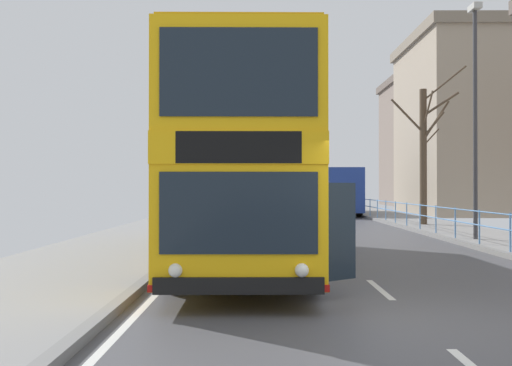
% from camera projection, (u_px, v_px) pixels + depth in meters
% --- Properties ---
extents(ground, '(15.80, 140.00, 0.20)m').
position_uv_depth(ground, '(368.00, 321.00, 7.62)').
color(ground, '#4A4A4F').
extents(double_decker_bus_main, '(3.40, 11.52, 4.38)m').
position_uv_depth(double_decker_bus_main, '(244.00, 169.00, 13.66)').
color(double_decker_bus_main, '#F4B20F').
rests_on(double_decker_bus_main, ground).
extents(background_bus_far_lane, '(2.72, 9.37, 3.07)m').
position_uv_depth(background_bus_far_lane, '(336.00, 190.00, 38.34)').
color(background_bus_far_lane, navy).
rests_on(background_bus_far_lane, ground).
extents(pedestrian_railing_far_kerb, '(0.05, 33.51, 1.03)m').
position_uv_depth(pedestrian_railing_far_kerb, '(420.00, 212.00, 23.29)').
color(pedestrian_railing_far_kerb, '#598CC6').
rests_on(pedestrian_railing_far_kerb, ground).
extents(street_lamp_far_side, '(0.28, 0.60, 7.77)m').
position_uv_depth(street_lamp_far_side, '(475.00, 103.00, 18.72)').
color(street_lamp_far_side, '#38383D').
rests_on(street_lamp_far_side, ground).
extents(bare_tree_far_00, '(3.26, 1.69, 7.22)m').
position_uv_depth(bare_tree_far_00, '(424.00, 150.00, 26.24)').
color(bare_tree_far_00, '#4C3D2D').
rests_on(bare_tree_far_00, ground).
extents(background_building_00, '(11.99, 11.38, 12.51)m').
position_uv_depth(background_building_00, '(495.00, 124.00, 39.65)').
color(background_building_00, gray).
rests_on(background_building_00, ground).
extents(background_building_02, '(12.68, 17.96, 12.94)m').
position_uv_depth(background_building_02, '(462.00, 139.00, 54.24)').
color(background_building_02, slate).
rests_on(background_building_02, ground).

